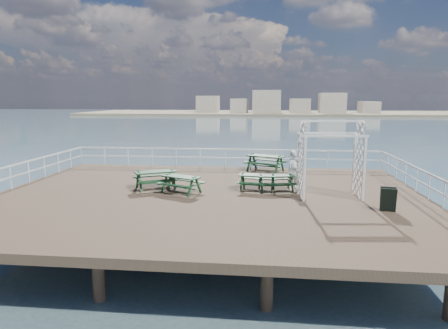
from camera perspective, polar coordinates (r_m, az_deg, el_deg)
The scene contains 11 objects.
ground at distance 16.92m, azimuth -2.28°, elevation -4.80°, with size 18.00×14.00×0.30m, color brown.
sea_backdrop at distance 150.69m, azimuth 10.13°, elevation 7.62°, with size 300.00×300.00×9.20m.
railing at distance 19.21m, azimuth -1.38°, elevation 0.05°, with size 17.77×13.76×1.10m.
picnic_table_a at distance 18.21m, azimuth -9.75°, elevation -1.60°, with size 2.29×2.16×0.88m.
picnic_table_b at distance 22.27m, azimuth 5.96°, elevation 0.68°, with size 2.51×2.32×0.98m.
picnic_table_c at distance 17.65m, azimuth 7.42°, elevation -2.11°, with size 1.81×1.55×0.78m.
picnic_table_d at distance 17.22m, azimuth -6.15°, elevation -2.30°, with size 2.09×1.94×0.81m.
picnic_table_e at distance 17.63m, azimuth 4.82°, elevation -2.06°, with size 1.75×1.47×0.79m.
trellis_arbor at distance 16.71m, azimuth 14.95°, elevation 0.13°, with size 2.65×1.59×3.15m.
sandwich_board at distance 15.44m, azimuth 22.40°, elevation -4.69°, with size 0.61×0.50×0.89m.
person at distance 17.88m, azimuth 9.94°, elevation -0.78°, with size 0.64×0.42×1.76m, color silver.
Camera 1 is at (2.44, -16.21, 4.02)m, focal length 32.00 mm.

